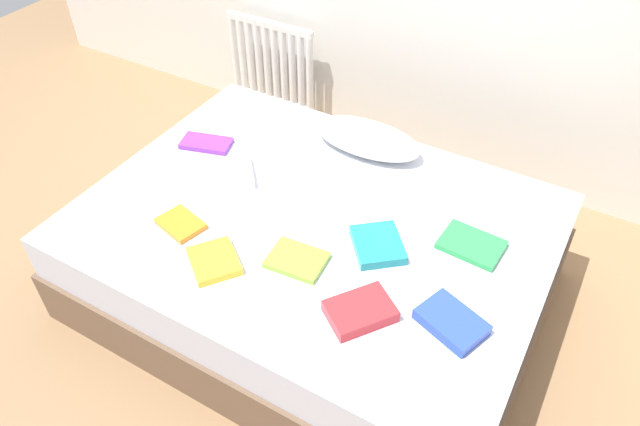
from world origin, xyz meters
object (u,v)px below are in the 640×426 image
(textbook_green, at_px, (472,245))
(textbook_blue, at_px, (452,322))
(bed, at_px, (315,257))
(textbook_red, at_px, (360,311))
(pillow, at_px, (367,138))
(textbook_orange, at_px, (181,224))
(textbook_purple, at_px, (206,143))
(textbook_yellow, at_px, (214,261))
(textbook_lime, at_px, (297,260))
(textbook_white, at_px, (237,173))
(radiator, at_px, (271,63))
(textbook_teal, at_px, (378,245))

(textbook_green, bearing_deg, textbook_blue, -76.82)
(bed, bearing_deg, textbook_red, -42.32)
(pillow, distance_m, textbook_green, 0.78)
(textbook_orange, relative_size, textbook_purple, 0.78)
(pillow, distance_m, textbook_blue, 1.10)
(textbook_yellow, relative_size, textbook_lime, 0.91)
(textbook_orange, xyz_separation_m, textbook_purple, (-0.27, 0.52, 0.00))
(textbook_orange, height_order, textbook_white, textbook_white)
(textbook_orange, bearing_deg, radiator, 124.35)
(textbook_red, distance_m, textbook_teal, 0.35)
(bed, height_order, textbook_blue, textbook_blue)
(textbook_white, height_order, textbook_yellow, textbook_white)
(textbook_blue, distance_m, textbook_purple, 1.51)
(textbook_lime, height_order, textbook_green, textbook_green)
(textbook_yellow, bearing_deg, textbook_red, 42.66)
(textbook_purple, bearing_deg, textbook_red, -42.40)
(bed, xyz_separation_m, textbook_blue, (0.72, -0.26, 0.28))
(textbook_orange, distance_m, textbook_green, 1.21)
(textbook_teal, relative_size, textbook_green, 0.90)
(pillow, xyz_separation_m, textbook_blue, (0.74, -0.81, -0.04))
(textbook_teal, bearing_deg, textbook_purple, -141.88)
(textbook_lime, xyz_separation_m, textbook_purple, (-0.80, 0.45, 0.00))
(pillow, bearing_deg, textbook_green, -30.25)
(textbook_red, bearing_deg, pillow, 61.36)
(textbook_white, bearing_deg, textbook_yellow, -14.68)
(textbook_red, relative_size, textbook_lime, 1.06)
(bed, height_order, radiator, radiator)
(textbook_orange, distance_m, textbook_white, 0.39)
(textbook_green, bearing_deg, radiator, 151.79)
(textbook_orange, bearing_deg, textbook_blue, 17.87)
(textbook_lime, relative_size, textbook_purple, 0.91)
(pillow, height_order, textbook_yellow, pillow)
(textbook_white, relative_size, textbook_purple, 0.90)
(textbook_white, distance_m, textbook_purple, 0.31)
(bed, height_order, textbook_yellow, textbook_yellow)
(textbook_orange, xyz_separation_m, textbook_teal, (0.78, 0.30, 0.01))
(textbook_purple, bearing_deg, textbook_green, -17.19)
(radiator, height_order, textbook_teal, radiator)
(textbook_yellow, xyz_separation_m, textbook_teal, (0.52, 0.40, 0.00))
(radiator, distance_m, pillow, 1.20)
(textbook_red, bearing_deg, textbook_blue, -32.28)
(textbook_yellow, height_order, textbook_red, textbook_red)
(textbook_purple, bearing_deg, textbook_blue, -33.20)
(textbook_red, xyz_separation_m, textbook_lime, (-0.34, 0.11, -0.01))
(textbook_white, bearing_deg, pillow, 98.58)
(textbook_yellow, relative_size, textbook_red, 0.86)
(bed, relative_size, textbook_blue, 8.62)
(bed, distance_m, pillow, 0.64)
(radiator, distance_m, textbook_lime, 1.84)
(bed, xyz_separation_m, pillow, (-0.03, 0.55, 0.32))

